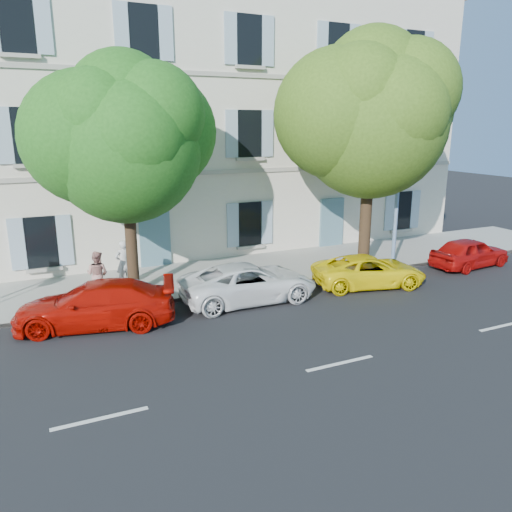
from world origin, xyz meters
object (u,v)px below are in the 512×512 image
car_yellow_supercar (369,271)px  tree_left (125,147)px  car_red_coupe (95,305)px  car_white_coupe (249,283)px  street_lamp (403,159)px  tree_right (371,123)px  car_red_hatchback (470,252)px  pedestrian_b (97,274)px  pedestrian_a (124,263)px

car_yellow_supercar → tree_left: (-8.40, 2.49, 4.68)m
car_red_coupe → car_white_coupe: 5.15m
street_lamp → tree_right: bearing=166.9°
car_white_coupe → car_red_hatchback: 10.39m
car_red_coupe → pedestrian_b: bearing=-175.4°
tree_right → tree_left: bearing=176.2°
car_yellow_supercar → tree_left: bearing=86.5°
car_red_coupe → pedestrian_a: (1.46, 3.26, 0.32)m
car_white_coupe → car_yellow_supercar: car_white_coupe is taller
car_red_coupe → tree_right: tree_right is taller
car_yellow_supercar → car_white_coupe: bearing=98.6°
car_white_coupe → street_lamp: (7.39, 1.16, 3.96)m
pedestrian_a → tree_right: bearing=156.7°
car_white_coupe → pedestrian_b: bearing=66.2°
tree_left → street_lamp: size_ratio=1.01×
car_red_hatchback → tree_right: bearing=64.9°
street_lamp → car_yellow_supercar: bearing=-149.0°
car_red_coupe → street_lamp: (12.54, 1.27, 3.94)m
car_red_hatchback → pedestrian_a: (-14.08, 3.22, 0.36)m
tree_left → pedestrian_a: tree_left is taller
car_yellow_supercar → tree_left: 9.93m
street_lamp → pedestrian_a: street_lamp is taller
tree_left → street_lamp: bearing=-5.0°
tree_left → pedestrian_b: bearing=175.8°
car_red_coupe → pedestrian_b: (0.39, 2.31, 0.28)m
car_red_hatchback → pedestrian_b: 15.32m
car_white_coupe → car_red_hatchback: size_ratio=1.26×
car_red_hatchback → street_lamp: bearing=62.1°
car_red_hatchback → tree_left: (-13.93, 2.18, 4.63)m
car_red_coupe → car_yellow_supercar: size_ratio=1.12×
street_lamp → pedestrian_a: bearing=169.8°
tree_left → pedestrian_a: size_ratio=4.62×
street_lamp → pedestrian_b: bearing=175.1°
car_white_coupe → tree_left: (-3.55, 2.11, 4.61)m
car_yellow_supercar → pedestrian_a: (-8.54, 3.53, 0.42)m
car_red_hatchback → car_yellow_supercar: bearing=87.5°
tree_right → car_white_coupe: bearing=-166.0°
tree_left → street_lamp: 11.00m
tree_right → car_yellow_supercar: bearing=-120.8°
car_white_coupe → car_yellow_supercar: size_ratio=1.13×
car_red_coupe → car_yellow_supercar: 10.00m
car_white_coupe → pedestrian_b: 5.25m
street_lamp → pedestrian_a: size_ratio=4.59×
car_white_coupe → street_lamp: 8.46m
car_red_coupe → tree_right: (11.11, 1.60, 5.34)m
car_red_coupe → car_white_coupe: size_ratio=0.99×
car_red_hatchback → pedestrian_a: bearing=71.4°
car_red_coupe → car_white_coupe: bearing=105.4°
tree_left → pedestrian_a: (-0.14, 1.04, -4.27)m
tree_right → pedestrian_b: 11.87m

